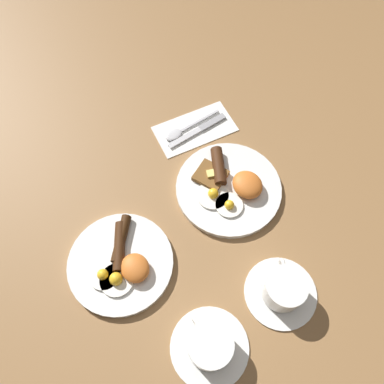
% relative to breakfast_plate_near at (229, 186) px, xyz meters
% --- Properties ---
extents(ground_plane, '(3.00, 3.00, 0.00)m').
position_rel_breakfast_plate_near_xyz_m(ground_plane, '(-0.00, 0.00, -0.01)').
color(ground_plane, olive).
extents(breakfast_plate_near, '(0.26, 0.26, 0.05)m').
position_rel_breakfast_plate_near_xyz_m(breakfast_plate_near, '(0.00, 0.00, 0.00)').
color(breakfast_plate_near, white).
rests_on(breakfast_plate_near, ground_plane).
extents(breakfast_plate_far, '(0.24, 0.24, 0.05)m').
position_rel_breakfast_plate_near_xyz_m(breakfast_plate_far, '(-0.03, 0.31, -0.00)').
color(breakfast_plate_far, white).
rests_on(breakfast_plate_far, ground_plane).
extents(teacup_near, '(0.16, 0.16, 0.07)m').
position_rel_breakfast_plate_near_xyz_m(teacup_near, '(-0.27, 0.05, 0.02)').
color(teacup_near, white).
rests_on(teacup_near, ground_plane).
extents(teacup_far, '(0.16, 0.16, 0.06)m').
position_rel_breakfast_plate_near_xyz_m(teacup_far, '(-0.28, 0.24, 0.01)').
color(teacup_far, white).
rests_on(teacup_far, ground_plane).
extents(napkin, '(0.14, 0.22, 0.01)m').
position_rel_breakfast_plate_near_xyz_m(napkin, '(0.20, -0.03, -0.01)').
color(napkin, white).
rests_on(napkin, ground_plane).
extents(knife, '(0.02, 0.18, 0.01)m').
position_rel_breakfast_plate_near_xyz_m(knife, '(0.19, -0.04, -0.01)').
color(knife, silver).
rests_on(knife, napkin).
extents(spoon, '(0.04, 0.17, 0.01)m').
position_rel_breakfast_plate_near_xyz_m(spoon, '(0.21, 0.02, -0.01)').
color(spoon, silver).
rests_on(spoon, napkin).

